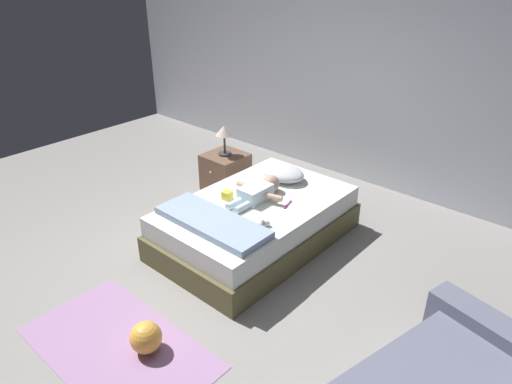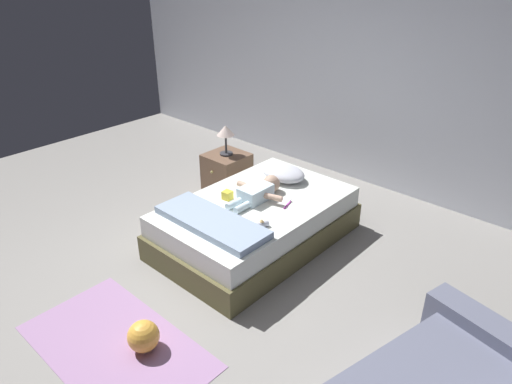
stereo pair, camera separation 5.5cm
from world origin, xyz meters
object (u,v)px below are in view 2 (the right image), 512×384
Objects in this scene: baby at (259,191)px; nightstand at (227,174)px; lamp at (226,133)px; baby_bottle at (262,224)px; pillow at (283,173)px; toy_ball at (143,336)px; toy_block at (227,195)px; toothbrush at (288,204)px; bed at (256,222)px.

baby reaches higher than nightstand.
lamp is (-0.91, 0.46, 0.24)m from baby.
nightstand is 3.88× the size of baby_bottle.
pillow is at bearing 100.69° from baby.
pillow is 0.48m from baby.
baby is at bearing 102.89° from toy_ball.
baby_bottle is at bearing -15.84° from toy_block.
baby reaches higher than pillow.
toothbrush is at bearing -17.71° from lamp.
toy_block is (-0.11, -0.69, -0.03)m from pillow.
baby reaches higher than toy_block.
nightstand is (-0.91, 0.46, -0.27)m from baby.
nightstand reaches higher than toothbrush.
nightstand is at bearing 150.39° from bed.
bed is 2.98× the size of baby.
baby_bottle reaches higher than toy_ball.
lamp is at bearing 150.39° from bed.
toy_block is at bearing -99.45° from pillow.
baby_bottle is (0.38, -0.38, -0.04)m from baby.
toothbrush is 1.75m from toy_ball.
toothbrush is at bearing 29.51° from bed.
toothbrush is 0.73× the size of toy_ball.
toothbrush is at bearing 100.28° from baby_bottle.
bed is at bearing -77.84° from pillow.
toothbrush is at bearing -46.10° from pillow.
pillow is (-0.12, 0.54, 0.30)m from bed.
baby reaches higher than baby_bottle.
baby is 3.79× the size of toothbrush.
baby_bottle is at bearing 89.98° from toy_ball.
bed is 3.94× the size of pillow.
toothbrush is 1.28m from nightstand.
baby is at bearing -26.74° from lamp.
pillow reaches higher than toothbrush.
toy_block is 0.60m from baby_bottle.
baby is 2.78× the size of toy_ball.
lamp reaches higher than nightstand.
baby_bottle is at bearing -79.72° from toothbrush.
lamp reaches higher than bed.
baby is (-0.03, 0.07, 0.30)m from bed.
baby is at bearing -165.75° from toothbrush.
baby is at bearing 134.28° from baby_bottle.
pillow reaches higher than baby_bottle.
toy_block is (0.70, -0.68, 0.24)m from nightstand.
nightstand is at bearing 136.08° from toy_block.
toy_block is (0.70, -0.68, -0.27)m from lamp.
nightstand is (-1.20, 0.38, -0.21)m from toothbrush.
bed is at bearing -69.09° from baby.
pillow reaches higher than bed.
baby is at bearing 110.91° from bed.
nightstand is at bearing 146.72° from baby_bottle.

